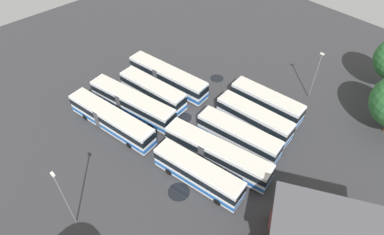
{
  "coord_description": "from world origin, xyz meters",
  "views": [
    {
      "loc": [
        24.98,
        -23.11,
        33.79
      ],
      "look_at": [
        0.83,
        -0.59,
        1.46
      ],
      "focal_mm": 30.61,
      "sensor_mm": 36.0,
      "label": 1
    }
  ],
  "objects_px": {
    "bus_row1_slot2": "(239,136)",
    "bus_row1_slot3": "(254,118)",
    "bus_row0_slot0": "(111,119)",
    "bus_row0_slot2": "(153,91)",
    "bus_row0_slot1": "(132,103)",
    "lamp_post_near_entrance": "(64,198)",
    "bus_row1_slot0": "(198,173)",
    "lamp_post_by_building": "(316,74)",
    "bus_row0_slot3": "(167,77)",
    "bus_row1_slot4": "(267,102)",
    "bus_row1_slot1": "(217,153)"
  },
  "relations": [
    {
      "from": "bus_row1_slot0",
      "to": "bus_row1_slot2",
      "type": "xyz_separation_m",
      "value": [
        -0.7,
        8.1,
        -0.0
      ]
    },
    {
      "from": "bus_row0_slot3",
      "to": "bus_row1_slot0",
      "type": "xyz_separation_m",
      "value": [
        16.96,
        -9.42,
        -0.0
      ]
    },
    {
      "from": "bus_row0_slot1",
      "to": "bus_row1_slot4",
      "type": "relative_size",
      "value": 1.3
    },
    {
      "from": "bus_row1_slot3",
      "to": "lamp_post_by_building",
      "type": "xyz_separation_m",
      "value": [
        1.76,
        11.6,
        2.68
      ]
    },
    {
      "from": "bus_row0_slot3",
      "to": "bus_row1_slot1",
      "type": "distance_m",
      "value": 17.25
    },
    {
      "from": "bus_row0_slot3",
      "to": "lamp_post_by_building",
      "type": "bearing_deg",
      "value": 39.71
    },
    {
      "from": "bus_row1_slot1",
      "to": "lamp_post_by_building",
      "type": "bearing_deg",
      "value": 87.15
    },
    {
      "from": "bus_row0_slot0",
      "to": "lamp_post_near_entrance",
      "type": "bearing_deg",
      "value": -49.28
    },
    {
      "from": "bus_row0_slot2",
      "to": "bus_row1_slot4",
      "type": "relative_size",
      "value": 1.04
    },
    {
      "from": "bus_row0_slot0",
      "to": "bus_row1_slot3",
      "type": "xyz_separation_m",
      "value": [
        13.49,
        14.76,
        -0.0
      ]
    },
    {
      "from": "lamp_post_by_building",
      "to": "bus_row1_slot2",
      "type": "bearing_deg",
      "value": -93.8
    },
    {
      "from": "bus_row1_slot1",
      "to": "bus_row1_slot3",
      "type": "bearing_deg",
      "value": 95.25
    },
    {
      "from": "bus_row1_slot4",
      "to": "lamp_post_by_building",
      "type": "bearing_deg",
      "value": 70.65
    },
    {
      "from": "lamp_post_by_building",
      "to": "lamp_post_near_entrance",
      "type": "height_order",
      "value": "lamp_post_near_entrance"
    },
    {
      "from": "bus_row0_slot1",
      "to": "bus_row1_slot4",
      "type": "xyz_separation_m",
      "value": [
        13.44,
        14.57,
        -0.0
      ]
    },
    {
      "from": "bus_row1_slot3",
      "to": "bus_row1_slot4",
      "type": "relative_size",
      "value": 1.01
    },
    {
      "from": "bus_row1_slot4",
      "to": "bus_row1_slot1",
      "type": "bearing_deg",
      "value": -82.25
    },
    {
      "from": "lamp_post_by_building",
      "to": "bus_row0_slot2",
      "type": "bearing_deg",
      "value": -131.56
    },
    {
      "from": "bus_row0_slot2",
      "to": "lamp_post_near_entrance",
      "type": "relative_size",
      "value": 1.3
    },
    {
      "from": "bus_row1_slot3",
      "to": "bus_row1_slot1",
      "type": "bearing_deg",
      "value": -84.75
    },
    {
      "from": "bus_row1_slot4",
      "to": "bus_row1_slot0",
      "type": "bearing_deg",
      "value": -81.81
    },
    {
      "from": "bus_row0_slot1",
      "to": "bus_row1_slot0",
      "type": "xyz_separation_m",
      "value": [
        15.76,
        -1.61,
        -0.0
      ]
    },
    {
      "from": "bus_row1_slot2",
      "to": "bus_row0_slot0",
      "type": "bearing_deg",
      "value": -143.12
    },
    {
      "from": "bus_row1_slot4",
      "to": "bus_row1_slot2",
      "type": "bearing_deg",
      "value": -78.59
    },
    {
      "from": "bus_row0_slot0",
      "to": "bus_row1_slot2",
      "type": "distance_m",
      "value": 17.76
    },
    {
      "from": "bus_row0_slot0",
      "to": "bus_row1_slot1",
      "type": "height_order",
      "value": "same"
    },
    {
      "from": "bus_row0_slot0",
      "to": "lamp_post_by_building",
      "type": "relative_size",
      "value": 1.82
    },
    {
      "from": "bus_row0_slot1",
      "to": "bus_row0_slot2",
      "type": "distance_m",
      "value": 3.93
    },
    {
      "from": "bus_row0_slot0",
      "to": "bus_row1_slot2",
      "type": "relative_size",
      "value": 1.24
    },
    {
      "from": "bus_row0_slot0",
      "to": "bus_row1_slot1",
      "type": "distance_m",
      "value": 15.62
    },
    {
      "from": "bus_row0_slot2",
      "to": "lamp_post_near_entrance",
      "type": "height_order",
      "value": "lamp_post_near_entrance"
    },
    {
      "from": "bus_row1_slot2",
      "to": "lamp_post_near_entrance",
      "type": "height_order",
      "value": "lamp_post_near_entrance"
    },
    {
      "from": "bus_row1_slot3",
      "to": "lamp_post_near_entrance",
      "type": "xyz_separation_m",
      "value": [
        -3.99,
        -25.78,
        3.15
      ]
    },
    {
      "from": "bus_row1_slot2",
      "to": "bus_row1_slot3",
      "type": "xyz_separation_m",
      "value": [
        -0.72,
        4.1,
        -0.0
      ]
    },
    {
      "from": "bus_row1_slot1",
      "to": "bus_row1_slot4",
      "type": "relative_size",
      "value": 1.3
    },
    {
      "from": "bus_row1_slot4",
      "to": "lamp_post_near_entrance",
      "type": "distance_m",
      "value": 30.09
    },
    {
      "from": "bus_row0_slot0",
      "to": "bus_row0_slot2",
      "type": "height_order",
      "value": "same"
    },
    {
      "from": "bus_row1_slot1",
      "to": "bus_row1_slot4",
      "type": "bearing_deg",
      "value": 97.75
    },
    {
      "from": "bus_row1_slot0",
      "to": "bus_row1_slot1",
      "type": "bearing_deg",
      "value": 99.61
    },
    {
      "from": "bus_row0_slot1",
      "to": "lamp_post_by_building",
      "type": "xyz_separation_m",
      "value": [
        16.11,
        22.18,
        2.68
      ]
    },
    {
      "from": "bus_row0_slot1",
      "to": "lamp_post_near_entrance",
      "type": "height_order",
      "value": "lamp_post_near_entrance"
    },
    {
      "from": "bus_row0_slot1",
      "to": "bus_row1_slot1",
      "type": "distance_m",
      "value": 15.28
    },
    {
      "from": "bus_row1_slot4",
      "to": "lamp_post_near_entrance",
      "type": "height_order",
      "value": "lamp_post_near_entrance"
    },
    {
      "from": "bus_row0_slot1",
      "to": "bus_row0_slot0",
      "type": "bearing_deg",
      "value": -78.32
    },
    {
      "from": "bus_row1_slot0",
      "to": "bus_row1_slot4",
      "type": "height_order",
      "value": "same"
    },
    {
      "from": "bus_row0_slot3",
      "to": "bus_row1_slot2",
      "type": "xyz_separation_m",
      "value": [
        16.27,
        -1.32,
        -0.0
      ]
    },
    {
      "from": "bus_row0_slot3",
      "to": "lamp_post_near_entrance",
      "type": "height_order",
      "value": "lamp_post_near_entrance"
    },
    {
      "from": "bus_row0_slot1",
      "to": "lamp_post_near_entrance",
      "type": "xyz_separation_m",
      "value": [
        10.35,
        -15.2,
        3.15
      ]
    },
    {
      "from": "bus_row0_slot3",
      "to": "lamp_post_by_building",
      "type": "relative_size",
      "value": 1.82
    },
    {
      "from": "bus_row0_slot0",
      "to": "lamp_post_by_building",
      "type": "distance_m",
      "value": 30.56
    }
  ]
}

